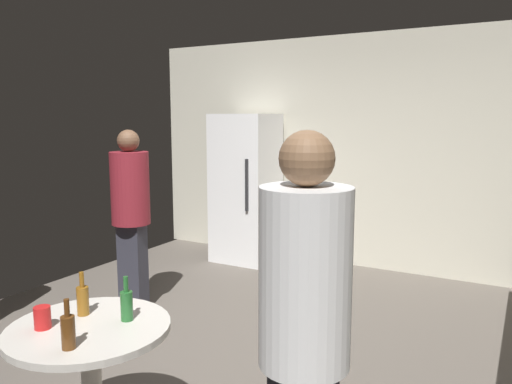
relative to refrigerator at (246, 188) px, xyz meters
name	(u,v)px	position (x,y,z in m)	size (l,w,h in m)	color
ground_plane	(238,358)	(1.21, -2.20, -0.95)	(5.20, 5.20, 0.10)	#5B544C
wall_back	(353,153)	(1.21, 0.43, 0.45)	(5.32, 0.06, 2.70)	beige
refrigerator	(246,188)	(0.00, 0.00, 0.00)	(0.70, 0.68, 1.80)	white
foreground_table	(90,346)	(1.18, -3.59, -0.27)	(0.80, 0.80, 0.73)	beige
beer_bottle_amber	(83,299)	(1.05, -3.50, -0.08)	(0.06, 0.06, 0.23)	#8C5919
beer_bottle_brown	(68,331)	(1.30, -3.81, -0.08)	(0.06, 0.06, 0.23)	#593314
beer_bottle_green	(127,304)	(1.30, -3.45, -0.08)	(0.06, 0.06, 0.23)	#26662D
plastic_cup_red	(42,318)	(1.01, -3.72, -0.11)	(0.08, 0.08, 0.11)	red
person_in_maroon_shirt	(131,207)	(-0.05, -1.96, 0.07)	(0.39, 0.39, 1.65)	#2D2D38
person_in_white_shirt	(304,323)	(2.35, -3.62, 0.10)	(0.43, 0.43, 1.71)	#2D2D38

